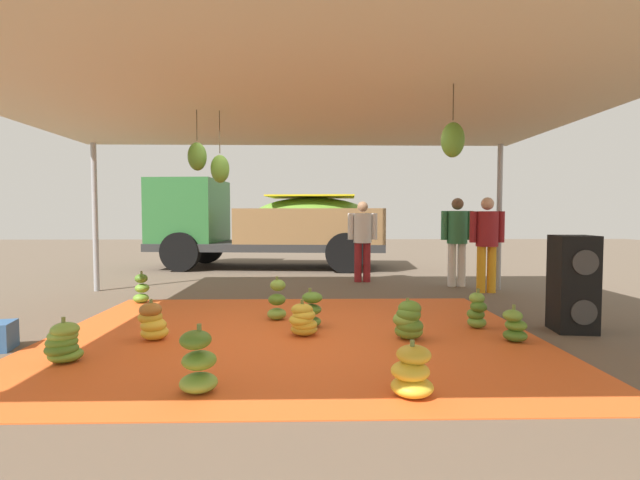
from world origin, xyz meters
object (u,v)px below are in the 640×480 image
(banana_bunch_7, at_px, (515,327))
(banana_bunch_9, at_px, (408,321))
(speaker_stack, at_px, (573,284))
(banana_bunch_5, at_px, (310,311))
(banana_bunch_4, at_px, (303,321))
(banana_bunch_8, at_px, (477,312))
(worker_2, at_px, (457,235))
(banana_bunch_0, at_px, (198,364))
(worker_1, at_px, (363,235))
(worker_0, at_px, (487,237))
(cargo_truck_main, at_px, (263,223))
(banana_bunch_6, at_px, (412,373))
(banana_bunch_1, at_px, (141,289))
(banana_bunch_2, at_px, (63,343))
(banana_bunch_10, at_px, (277,301))
(banana_bunch_3, at_px, (152,322))

(banana_bunch_7, bearing_deg, banana_bunch_9, 174.01)
(speaker_stack, bearing_deg, banana_bunch_7, -152.90)
(banana_bunch_5, height_order, speaker_stack, speaker_stack)
(banana_bunch_4, height_order, speaker_stack, speaker_stack)
(banana_bunch_5, distance_m, speaker_stack, 3.22)
(banana_bunch_5, xyz_separation_m, banana_bunch_8, (2.07, -0.11, 0.01))
(worker_2, bearing_deg, banana_bunch_8, -103.94)
(banana_bunch_5, bearing_deg, banana_bunch_0, -112.58)
(banana_bunch_0, relative_size, worker_1, 0.32)
(banana_bunch_9, height_order, speaker_stack, speaker_stack)
(worker_0, bearing_deg, worker_2, 112.20)
(cargo_truck_main, relative_size, speaker_stack, 5.43)
(banana_bunch_6, distance_m, worker_1, 6.35)
(banana_bunch_1, height_order, banana_bunch_9, banana_bunch_1)
(banana_bunch_9, height_order, worker_0, worker_0)
(banana_bunch_0, distance_m, banana_bunch_2, 1.67)
(worker_0, bearing_deg, speaker_stack, -90.98)
(worker_1, height_order, worker_2, worker_2)
(banana_bunch_9, height_order, cargo_truck_main, cargo_truck_main)
(banana_bunch_0, bearing_deg, worker_0, 48.99)
(banana_bunch_1, xyz_separation_m, speaker_stack, (5.90, -1.95, 0.36))
(banana_bunch_4, relative_size, banana_bunch_5, 0.88)
(cargo_truck_main, height_order, worker_2, cargo_truck_main)
(banana_bunch_6, distance_m, worker_0, 5.49)
(banana_bunch_2, bearing_deg, banana_bunch_10, 42.84)
(banana_bunch_6, bearing_deg, speaker_stack, 39.56)
(banana_bunch_1, bearing_deg, banana_bunch_4, -38.83)
(banana_bunch_7, height_order, cargo_truck_main, cargo_truck_main)
(banana_bunch_4, relative_size, banana_bunch_9, 0.93)
(banana_bunch_0, height_order, worker_0, worker_0)
(banana_bunch_3, distance_m, banana_bunch_4, 1.70)
(banana_bunch_2, distance_m, banana_bunch_6, 3.27)
(banana_bunch_5, height_order, banana_bunch_8, banana_bunch_8)
(banana_bunch_7, relative_size, worker_0, 0.23)
(banana_bunch_7, distance_m, worker_0, 3.57)
(banana_bunch_4, bearing_deg, banana_bunch_7, -7.29)
(banana_bunch_4, relative_size, speaker_stack, 0.37)
(banana_bunch_7, height_order, banana_bunch_9, banana_bunch_9)
(banana_bunch_9, distance_m, worker_0, 3.93)
(banana_bunch_5, xyz_separation_m, cargo_truck_main, (-1.28, 6.92, 1.02))
(banana_bunch_9, distance_m, worker_1, 4.72)
(banana_bunch_0, xyz_separation_m, speaker_stack, (4.08, 1.89, 0.35))
(banana_bunch_6, relative_size, cargo_truck_main, 0.07)
(banana_bunch_7, height_order, banana_bunch_10, banana_bunch_10)
(banana_bunch_5, xyz_separation_m, banana_bunch_7, (2.27, -0.71, -0.04))
(worker_0, bearing_deg, banana_bunch_6, -116.87)
(banana_bunch_8, bearing_deg, worker_0, 66.76)
(banana_bunch_0, relative_size, banana_bunch_3, 1.19)
(banana_bunch_10, xyz_separation_m, worker_1, (1.57, 3.61, 0.75))
(banana_bunch_4, distance_m, worker_1, 4.70)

